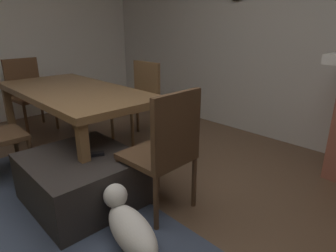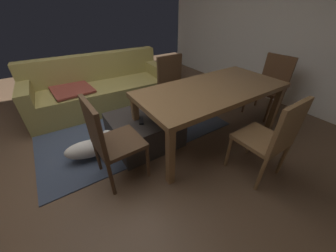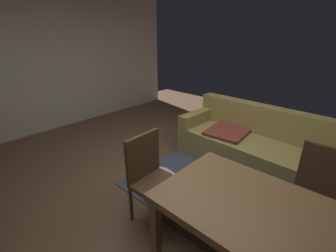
{
  "view_description": "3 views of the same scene",
  "coord_description": "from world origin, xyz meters",
  "px_view_note": "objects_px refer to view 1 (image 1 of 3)",
  "views": [
    {
      "loc": [
        -1.33,
        0.71,
        1.32
      ],
      "look_at": [
        0.12,
        -0.68,
        0.63
      ],
      "focal_mm": 30.82,
      "sensor_mm": 36.0,
      "label": 1
    },
    {
      "loc": [
        -0.29,
        -2.05,
        1.62
      ],
      "look_at": [
        0.54,
        -0.79,
        0.61
      ],
      "focal_mm": 20.14,
      "sensor_mm": 36.0,
      "label": 2
    },
    {
      "loc": [
        1.5,
        -1.9,
        1.86
      ],
      "look_at": [
        -0.1,
        -0.17,
        0.9
      ],
      "focal_mm": 24.57,
      "sensor_mm": 36.0,
      "label": 3
    }
  ],
  "objects_px": {
    "dining_chair_east": "(28,90)",
    "dining_table": "(74,96)",
    "tv_remote": "(93,154)",
    "dining_chair_west": "(165,147)",
    "dining_chair_south": "(140,97)",
    "ottoman_coffee_table": "(82,179)",
    "small_dog": "(129,225)"
  },
  "relations": [
    {
      "from": "dining_chair_east",
      "to": "dining_table",
      "type": "bearing_deg",
      "value": -179.65
    },
    {
      "from": "tv_remote",
      "to": "dining_table",
      "type": "distance_m",
      "value": 0.93
    },
    {
      "from": "dining_chair_west",
      "to": "dining_chair_south",
      "type": "distance_m",
      "value": 1.57
    },
    {
      "from": "ottoman_coffee_table",
      "to": "small_dog",
      "type": "xyz_separation_m",
      "value": [
        -0.68,
        0.05,
        -0.02
      ]
    },
    {
      "from": "dining_table",
      "to": "small_dog",
      "type": "height_order",
      "value": "dining_table"
    },
    {
      "from": "ottoman_coffee_table",
      "to": "tv_remote",
      "type": "distance_m",
      "value": 0.23
    },
    {
      "from": "dining_chair_west",
      "to": "small_dog",
      "type": "distance_m",
      "value": 0.57
    },
    {
      "from": "dining_table",
      "to": "small_dog",
      "type": "distance_m",
      "value": 1.6
    },
    {
      "from": "dining_table",
      "to": "dining_chair_south",
      "type": "distance_m",
      "value": 0.85
    },
    {
      "from": "tv_remote",
      "to": "small_dog",
      "type": "bearing_deg",
      "value": -166.64
    },
    {
      "from": "ottoman_coffee_table",
      "to": "tv_remote",
      "type": "height_order",
      "value": "tv_remote"
    },
    {
      "from": "dining_chair_south",
      "to": "small_dog",
      "type": "distance_m",
      "value": 1.96
    },
    {
      "from": "dining_table",
      "to": "small_dog",
      "type": "relative_size",
      "value": 3.17
    },
    {
      "from": "tv_remote",
      "to": "dining_chair_west",
      "type": "distance_m",
      "value": 0.58
    },
    {
      "from": "dining_chair_east",
      "to": "small_dog",
      "type": "relative_size",
      "value": 1.57
    },
    {
      "from": "tv_remote",
      "to": "dining_table",
      "type": "bearing_deg",
      "value": 6.12
    },
    {
      "from": "dining_table",
      "to": "dining_chair_west",
      "type": "distance_m",
      "value": 1.34
    },
    {
      "from": "dining_chair_west",
      "to": "dining_chair_south",
      "type": "relative_size",
      "value": 1.0
    },
    {
      "from": "dining_table",
      "to": "dining_chair_east",
      "type": "bearing_deg",
      "value": 0.35
    },
    {
      "from": "dining_table",
      "to": "dining_chair_south",
      "type": "bearing_deg",
      "value": -89.89
    },
    {
      "from": "dining_table",
      "to": "dining_chair_south",
      "type": "xyz_separation_m",
      "value": [
        0.0,
        -0.84,
        -0.14
      ]
    },
    {
      "from": "dining_chair_east",
      "to": "dining_chair_south",
      "type": "height_order",
      "value": "same"
    },
    {
      "from": "ottoman_coffee_table",
      "to": "dining_chair_west",
      "type": "height_order",
      "value": "dining_chair_west"
    },
    {
      "from": "tv_remote",
      "to": "small_dog",
      "type": "distance_m",
      "value": 0.67
    },
    {
      "from": "ottoman_coffee_table",
      "to": "tv_remote",
      "type": "relative_size",
      "value": 5.2
    },
    {
      "from": "ottoman_coffee_table",
      "to": "tv_remote",
      "type": "xyz_separation_m",
      "value": [
        -0.07,
        -0.08,
        0.21
      ]
    },
    {
      "from": "dining_chair_west",
      "to": "dining_table",
      "type": "bearing_deg",
      "value": 0.17
    },
    {
      "from": "dining_chair_west",
      "to": "dining_chair_east",
      "type": "relative_size",
      "value": 1.0
    },
    {
      "from": "tv_remote",
      "to": "dining_chair_east",
      "type": "bearing_deg",
      "value": 17.82
    },
    {
      "from": "ottoman_coffee_table",
      "to": "dining_chair_south",
      "type": "xyz_separation_m",
      "value": [
        0.78,
        -1.21,
        0.33
      ]
    },
    {
      "from": "dining_chair_south",
      "to": "small_dog",
      "type": "height_order",
      "value": "dining_chair_south"
    },
    {
      "from": "tv_remote",
      "to": "dining_chair_west",
      "type": "height_order",
      "value": "dining_chair_west"
    }
  ]
}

